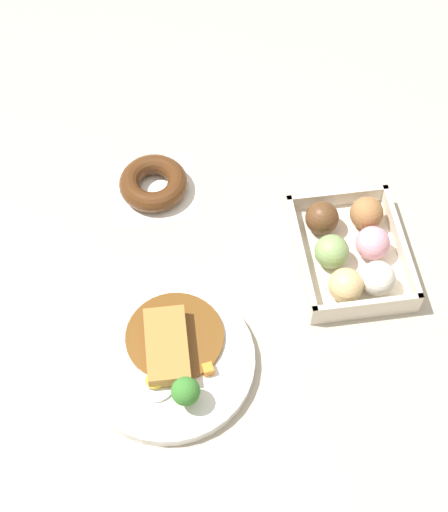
{
  "coord_description": "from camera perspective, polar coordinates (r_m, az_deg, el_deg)",
  "views": [
    {
      "loc": [
        -0.52,
        0.14,
        0.95
      ],
      "look_at": [
        0.08,
        0.06,
        0.03
      ],
      "focal_mm": 53.04,
      "sensor_mm": 36.0,
      "label": 1
    }
  ],
  "objects": [
    {
      "name": "ground_plane",
      "position": [
        1.1,
        3.59,
        -3.86
      ],
      "size": [
        1.6,
        1.6,
        0.0
      ],
      "primitive_type": "plane",
      "color": "#B2A893"
    },
    {
      "name": "chocolate_ring_donut",
      "position": [
        1.2,
        -5.33,
        5.45
      ],
      "size": [
        0.14,
        0.14,
        0.03
      ],
      "color": "white",
      "rests_on": "ground_plane"
    },
    {
      "name": "curry_plate",
      "position": [
        1.04,
        -4.12,
        -7.73
      ],
      "size": [
        0.24,
        0.24,
        0.07
      ],
      "color": "white",
      "rests_on": "ground_plane"
    },
    {
      "name": "donut_box",
      "position": [
        1.13,
        9.57,
        0.4
      ],
      "size": [
        0.2,
        0.16,
        0.06
      ],
      "color": "beige",
      "rests_on": "ground_plane"
    }
  ]
}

